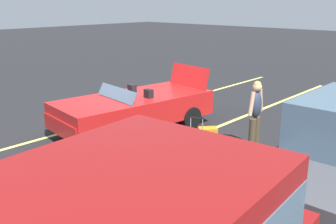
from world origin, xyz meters
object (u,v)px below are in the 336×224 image
object	(u,v)px
suitcase_medium_bright	(208,141)
traveler_person	(255,113)
convertible_car	(128,110)
suitcase_large_black	(195,148)

from	to	relation	value
suitcase_medium_bright	traveler_person	size ratio (longest dim) A/B	0.38
convertible_car	traveler_person	world-z (taller)	traveler_person
suitcase_large_black	traveler_person	xyz separation A→B (m)	(-1.45, 0.55, 0.56)
suitcase_medium_bright	traveler_person	xyz separation A→B (m)	(-0.79, 0.70, 0.62)
suitcase_large_black	convertible_car	bearing A→B (deg)	-115.93
traveler_person	convertible_car	bearing A→B (deg)	15.22
traveler_person	suitcase_medium_bright	bearing A→B (deg)	46.35
suitcase_medium_bright	traveler_person	world-z (taller)	traveler_person
suitcase_large_black	traveler_person	bearing A→B (deg)	143.67
convertible_car	suitcase_large_black	distance (m)	2.64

